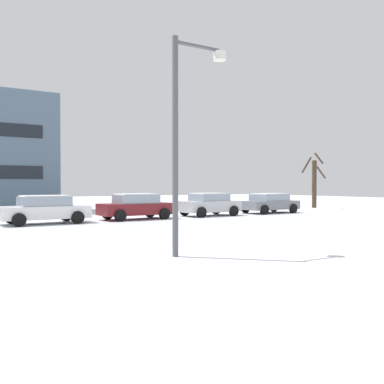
# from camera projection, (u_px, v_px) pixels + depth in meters

# --- Properties ---
(street_lamp) EXTENTS (1.71, 0.36, 5.92)m
(street_lamp) POSITION_uv_depth(u_px,v_px,m) (185.00, 124.00, 11.44)
(street_lamp) COLOR #4C4F54
(street_lamp) RESTS_ON ground
(parked_car_white) EXTENTS (4.33, 2.22, 1.43)m
(parked_car_white) POSITION_uv_depth(u_px,v_px,m) (44.00, 209.00, 21.03)
(parked_car_white) COLOR white
(parked_car_white) RESTS_ON ground
(parked_car_maroon) EXTENTS (4.22, 2.10, 1.46)m
(parked_car_maroon) POSITION_uv_depth(u_px,v_px,m) (136.00, 206.00, 23.81)
(parked_car_maroon) COLOR maroon
(parked_car_maroon) RESTS_ON ground
(parked_car_silver) EXTENTS (3.90, 2.20, 1.44)m
(parked_car_silver) POSITION_uv_depth(u_px,v_px,m) (209.00, 204.00, 26.55)
(parked_car_silver) COLOR silver
(parked_car_silver) RESTS_ON ground
(parked_car_gray) EXTENTS (4.24, 2.26, 1.37)m
(parked_car_gray) POSITION_uv_depth(u_px,v_px,m) (269.00, 203.00, 29.21)
(parked_car_gray) COLOR slate
(parked_car_gray) RESTS_ON ground
(tree_far_right) EXTENTS (1.77, 1.81, 4.69)m
(tree_far_right) POSITION_uv_depth(u_px,v_px,m) (314.00, 181.00, 36.13)
(tree_far_right) COLOR #423326
(tree_far_right) RESTS_ON ground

